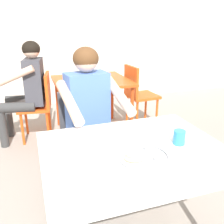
% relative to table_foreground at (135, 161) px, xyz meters
% --- Properties ---
extents(back_wall, '(12.00, 0.12, 3.40)m').
position_rel_table_foreground_xyz_m(back_wall, '(-0.04, 3.38, 1.04)').
color(back_wall, silver).
rests_on(back_wall, ground).
extents(table_foreground, '(1.06, 0.85, 0.74)m').
position_rel_table_foreground_xyz_m(table_foreground, '(0.00, 0.00, 0.00)').
color(table_foreground, white).
rests_on(table_foreground, ground).
extents(thali_tray, '(0.28, 0.28, 0.03)m').
position_rel_table_foreground_xyz_m(thali_tray, '(0.00, -0.10, 0.09)').
color(thali_tray, '#B7BABF').
rests_on(thali_tray, table_foreground).
extents(drinking_cup, '(0.07, 0.07, 0.09)m').
position_rel_table_foreground_xyz_m(drinking_cup, '(0.28, -0.02, 0.12)').
color(drinking_cup, '#338CBF').
rests_on(drinking_cup, table_foreground).
extents(chair_foreground, '(0.46, 0.44, 0.85)m').
position_rel_table_foreground_xyz_m(chair_foreground, '(-0.11, 0.90, -0.16)').
color(chair_foreground, '#3F3F44').
rests_on(chair_foreground, ground).
extents(diner_foreground, '(0.54, 0.59, 1.25)m').
position_rel_table_foreground_xyz_m(diner_foreground, '(-0.08, 0.69, 0.08)').
color(diner_foreground, '#353535').
rests_on(diner_foreground, ground).
extents(table_background_red, '(0.94, 0.89, 0.73)m').
position_rel_table_foreground_xyz_m(table_background_red, '(0.22, 1.90, -0.01)').
color(table_background_red, '#E04C19').
rests_on(table_background_red, ground).
extents(chair_red_left, '(0.44, 0.45, 0.85)m').
position_rel_table_foreground_xyz_m(chair_red_left, '(-0.43, 1.92, -0.17)').
color(chair_red_left, '#EA5018').
rests_on(chair_red_left, ground).
extents(chair_red_right, '(0.42, 0.42, 0.87)m').
position_rel_table_foreground_xyz_m(chair_red_right, '(0.88, 1.91, -0.16)').
color(chair_red_right, '#D24F18').
rests_on(chair_red_right, ground).
extents(patron_background, '(0.60, 0.56, 1.23)m').
position_rel_table_foreground_xyz_m(patron_background, '(-0.57, 1.92, 0.07)').
color(patron_background, '#373737').
rests_on(patron_background, ground).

